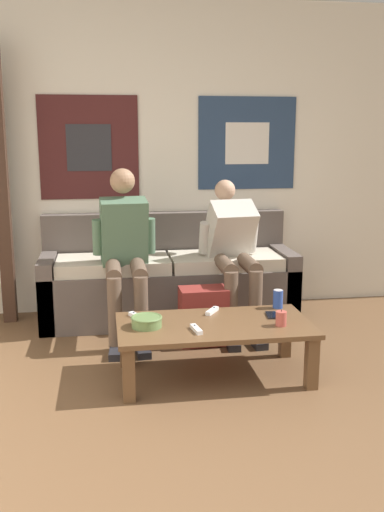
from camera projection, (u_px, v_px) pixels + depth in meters
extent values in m
cube|color=silver|center=(136.00, 159.00, 4.73)|extent=(10.00, 0.05, 2.55)
cube|color=#471E1E|center=(89.00, 148.00, 4.62)|extent=(0.80, 0.01, 0.83)
cube|color=#2D2D33|center=(89.00, 148.00, 4.61)|extent=(0.36, 0.01, 0.37)
cube|color=navy|center=(247.00, 143.00, 4.81)|extent=(0.83, 0.01, 0.77)
cube|color=silver|center=(247.00, 143.00, 4.80)|extent=(0.38, 0.01, 0.35)
cube|color=#382319|center=(2.00, 194.00, 4.41)|extent=(0.10, 0.10, 2.05)
cube|color=#564C47|center=(165.00, 261.00, 4.86)|extent=(2.03, 0.13, 0.84)
cube|color=#564C47|center=(170.00, 295.00, 4.59)|extent=(2.03, 0.52, 0.43)
cube|color=#564C47|center=(48.00, 292.00, 4.43)|extent=(0.12, 0.52, 0.55)
cube|color=#564C47|center=(284.00, 283.00, 4.72)|extent=(0.12, 0.52, 0.55)
cube|color=beige|center=(113.00, 264.00, 4.46)|extent=(0.87, 0.48, 0.10)
cube|color=beige|center=(225.00, 261.00, 4.60)|extent=(0.87, 0.48, 0.10)
cube|color=brown|center=(214.00, 325.00, 3.50)|extent=(1.19, 0.62, 0.03)
cube|color=brown|center=(125.00, 342.00, 3.70)|extent=(0.07, 0.07, 0.32)
cube|color=brown|center=(285.00, 334.00, 3.86)|extent=(0.07, 0.07, 0.32)
cube|color=brown|center=(129.00, 375.00, 3.21)|extent=(0.07, 0.07, 0.32)
cube|color=brown|center=(312.00, 363.00, 3.37)|extent=(0.07, 0.07, 0.32)
cylinder|color=brown|center=(113.00, 270.00, 4.06)|extent=(0.11, 0.41, 0.11)
cylinder|color=brown|center=(115.00, 313.00, 3.92)|extent=(0.10, 0.10, 0.51)
cube|color=#232328|center=(116.00, 352.00, 3.90)|extent=(0.11, 0.25, 0.05)
cylinder|color=brown|center=(139.00, 270.00, 4.09)|extent=(0.11, 0.41, 0.11)
cylinder|color=brown|center=(141.00, 312.00, 3.94)|extent=(0.10, 0.10, 0.51)
cube|color=#232328|center=(143.00, 350.00, 3.93)|extent=(0.11, 0.25, 0.05)
cube|color=#4C6B51|center=(124.00, 231.00, 4.25)|extent=(0.36, 0.31, 0.51)
sphere|color=#9E7556|center=(122.00, 181.00, 4.23)|extent=(0.19, 0.19, 0.19)
cylinder|color=#4C6B51|center=(98.00, 237.00, 4.23)|extent=(0.08, 0.10, 0.27)
cylinder|color=#4C6B51|center=(150.00, 236.00, 4.29)|extent=(0.08, 0.10, 0.27)
cylinder|color=brown|center=(226.00, 266.00, 4.20)|extent=(0.11, 0.37, 0.11)
cylinder|color=brown|center=(231.00, 306.00, 4.08)|extent=(0.10, 0.10, 0.51)
cube|color=#232328|center=(232.00, 343.00, 4.06)|extent=(0.11, 0.25, 0.05)
cylinder|color=brown|center=(250.00, 265.00, 4.23)|extent=(0.11, 0.37, 0.11)
cylinder|color=brown|center=(255.00, 305.00, 4.10)|extent=(0.10, 0.10, 0.51)
cube|color=#232328|center=(257.00, 342.00, 4.09)|extent=(0.11, 0.25, 0.05)
cube|color=beige|center=(229.00, 232.00, 4.47)|extent=(0.39, 0.47, 0.51)
sphere|color=tan|center=(225.00, 190.00, 4.58)|extent=(0.17, 0.17, 0.17)
cylinder|color=beige|center=(204.00, 238.00, 4.47)|extent=(0.08, 0.15, 0.27)
cylinder|color=beige|center=(252.00, 236.00, 4.53)|extent=(0.08, 0.15, 0.27)
cube|color=maroon|center=(203.00, 316.00, 4.10)|extent=(0.34, 0.22, 0.41)
cube|color=maroon|center=(206.00, 332.00, 4.02)|extent=(0.24, 0.08, 0.18)
cylinder|color=#607F47|center=(147.00, 322.00, 3.42)|extent=(0.18, 0.18, 0.06)
torus|color=#607F47|center=(147.00, 318.00, 3.42)|extent=(0.19, 0.19, 0.02)
cylinder|color=#B24C42|center=(281.00, 319.00, 3.44)|extent=(0.07, 0.07, 0.09)
cylinder|color=black|center=(281.00, 311.00, 3.43)|extent=(0.00, 0.00, 0.01)
cylinder|color=#28479E|center=(278.00, 299.00, 3.79)|extent=(0.07, 0.07, 0.12)
cylinder|color=silver|center=(278.00, 290.00, 3.77)|extent=(0.06, 0.06, 0.00)
cube|color=white|center=(196.00, 329.00, 3.35)|extent=(0.06, 0.15, 0.02)
cylinder|color=#333842|center=(195.00, 325.00, 3.38)|extent=(0.01, 0.01, 0.00)
cube|color=white|center=(136.00, 316.00, 3.59)|extent=(0.10, 0.14, 0.02)
cylinder|color=#333842|center=(134.00, 313.00, 3.61)|extent=(0.01, 0.01, 0.00)
cube|color=white|center=(212.00, 311.00, 3.69)|extent=(0.11, 0.14, 0.02)
cylinder|color=#333842|center=(214.00, 307.00, 3.72)|extent=(0.01, 0.01, 0.00)
cube|color=black|center=(272.00, 315.00, 3.63)|extent=(0.08, 0.14, 0.01)
cube|color=black|center=(272.00, 314.00, 3.63)|extent=(0.07, 0.13, 0.00)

